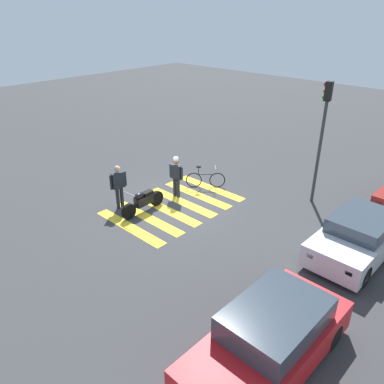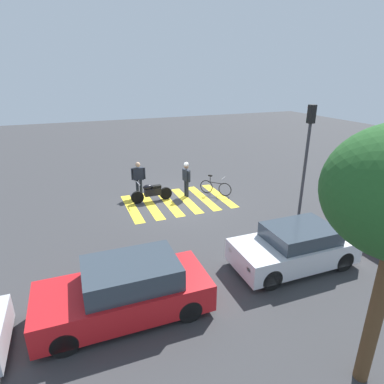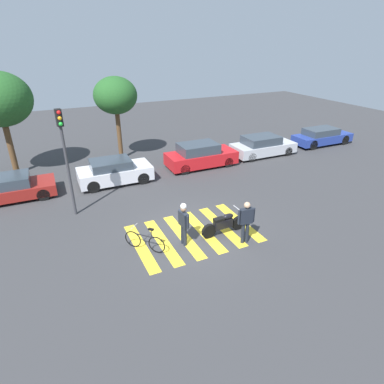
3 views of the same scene
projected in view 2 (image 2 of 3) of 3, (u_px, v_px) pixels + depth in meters
The scene contains 9 objects.
ground_plane at pixel (178, 202), 15.65m from camera, with size 60.00×60.00×0.00m, color #38383A.
police_motorcycle at pixel (152, 192), 15.55m from camera, with size 2.04×0.62×1.02m.
leaning_bicycle at pixel (215, 187), 16.45m from camera, with size 1.19×1.29×1.01m.
officer_on_foot at pixel (186, 177), 15.96m from camera, with size 0.26×0.67×1.79m.
officer_by_motorcycle at pixel (139, 177), 16.00m from camera, with size 0.70×0.27×1.78m.
crosswalk_stripes at pixel (178, 201), 15.65m from camera, with size 4.95×3.47×0.01m.
car_white_van at pixel (294, 247), 10.28m from camera, with size 3.97×1.86×1.36m.
car_red_convertible at pixel (126, 291), 8.17m from camera, with size 4.38×1.91×1.50m.
traffic_light_pole at pixel (307, 146), 12.68m from camera, with size 0.27×0.34×4.78m.
Camera 2 is at (4.70, 13.72, 5.93)m, focal length 29.98 mm.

